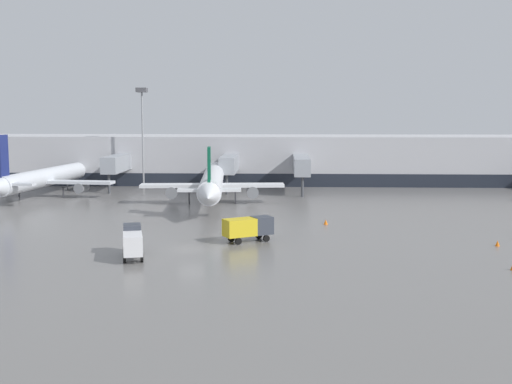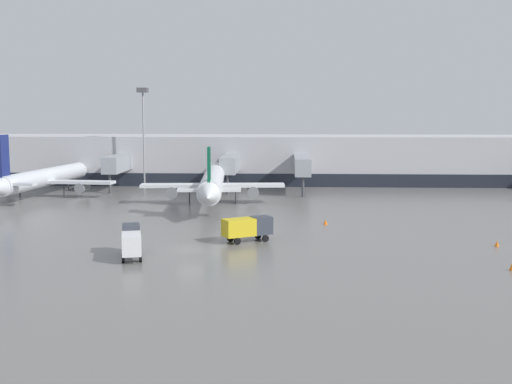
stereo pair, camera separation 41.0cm
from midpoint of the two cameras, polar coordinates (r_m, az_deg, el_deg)
The scene contains 10 objects.
ground_plane at distance 63.63m, azimuth -5.66°, elevation -5.09°, with size 320.00×320.00×0.00m, color slate.
terminal_building at distance 124.02m, azimuth -1.61°, elevation 2.96°, with size 160.00×30.45×9.00m.
parked_jet_1 at distance 107.54m, azimuth -18.30°, elevation 1.17°, with size 23.45×33.77×10.28m.
parked_jet_2 at distance 94.78m, azimuth -3.75°, elevation 0.94°, with size 21.30×39.57×9.11m.
service_truck_0 at distance 66.66m, azimuth -0.61°, elevation -3.12°, with size 5.42×4.17×2.54m.
service_truck_1 at distance 60.29m, azimuth -10.83°, elevation -4.27°, with size 2.95×5.78×2.89m.
traffic_cone_1 at distance 69.12m, azimuth 20.79°, elevation -4.30°, with size 0.46×0.46×0.57m.
traffic_cone_2 at distance 77.60m, azimuth 6.35°, elevation -2.67°, with size 0.51×0.51×0.59m.
traffic_cone_3 at distance 59.18m, azimuth 21.98°, elevation -6.17°, with size 0.44×0.44×0.66m.
apron_light_mast_4 at distance 115.09m, azimuth -9.91°, elevation 7.29°, with size 1.80×1.80×17.70m.
Camera 2 is at (9.24, -61.54, 13.35)m, focal length 45.00 mm.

